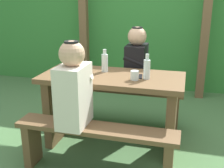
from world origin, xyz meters
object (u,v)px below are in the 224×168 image
(bench_far, at_px, (123,98))
(bench_near, at_px, (96,140))
(picnic_table, at_px, (112,98))
(bottle_left, at_px, (105,62))
(drinking_glass, at_px, (135,75))
(cell_phone, at_px, (139,76))
(person_black_coat, at_px, (136,61))
(bottle_right, at_px, (147,69))
(person_white_shirt, at_px, (73,88))

(bench_far, bearing_deg, bench_near, -90.00)
(picnic_table, relative_size, bottle_left, 6.05)
(picnic_table, xyz_separation_m, drinking_glass, (0.24, -0.09, 0.29))
(bench_near, distance_m, bench_far, 1.07)
(picnic_table, relative_size, cell_phone, 10.00)
(bottle_left, bearing_deg, bench_near, -80.55)
(bench_far, bearing_deg, person_black_coat, -1.30)
(bench_near, distance_m, bottle_right, 0.81)
(bench_far, bearing_deg, bottle_left, -104.44)
(person_white_shirt, bearing_deg, drinking_glass, 45.60)
(bench_near, height_order, drinking_glass, drinking_glass)
(bottle_left, relative_size, cell_phone, 1.65)
(picnic_table, bearing_deg, person_white_shirt, -109.38)
(bench_far, relative_size, bottle_left, 6.05)
(person_black_coat, distance_m, cell_phone, 0.53)
(picnic_table, relative_size, person_white_shirt, 1.95)
(picnic_table, height_order, bottle_right, bottle_right)
(drinking_glass, bearing_deg, bottle_left, 149.34)
(bench_far, bearing_deg, cell_phone, -63.35)
(person_black_coat, bearing_deg, bottle_right, -70.48)
(bottle_left, distance_m, bottle_right, 0.47)
(person_black_coat, bearing_deg, bench_far, 178.70)
(cell_phone, bearing_deg, person_black_coat, 95.39)
(bench_far, height_order, drinking_glass, drinking_glass)
(drinking_glass, relative_size, bottle_left, 0.38)
(bottle_right, bearing_deg, picnic_table, 175.08)
(drinking_glass, bearing_deg, person_white_shirt, -134.40)
(person_black_coat, relative_size, drinking_glass, 8.24)
(picnic_table, bearing_deg, person_black_coat, 74.62)
(bottle_right, distance_m, cell_phone, 0.13)
(bench_near, xyz_separation_m, bottle_right, (0.34, 0.50, 0.53))
(picnic_table, distance_m, person_black_coat, 0.61)
(person_white_shirt, xyz_separation_m, cell_phone, (0.45, 0.54, -0.02))
(person_black_coat, bearing_deg, bench_near, -97.81)
(bottle_right, bearing_deg, person_white_shirt, -136.69)
(drinking_glass, bearing_deg, bench_near, -118.75)
(bench_near, xyz_separation_m, cell_phone, (0.26, 0.55, 0.44))
(bench_near, bearing_deg, bottle_left, 99.45)
(bench_far, bearing_deg, person_white_shirt, -99.95)
(person_black_coat, xyz_separation_m, cell_phone, (0.12, -0.52, -0.02))
(bench_far, distance_m, person_white_shirt, 1.17)
(bench_near, height_order, person_white_shirt, person_white_shirt)
(drinking_glass, relative_size, bottle_right, 0.37)
(bench_far, xyz_separation_m, drinking_glass, (0.24, -0.63, 0.48))
(person_white_shirt, distance_m, drinking_glass, 0.61)
(bench_far, distance_m, bottle_right, 0.85)
(bench_near, height_order, bench_far, same)
(drinking_glass, relative_size, cell_phone, 0.62)
(bench_near, relative_size, cell_phone, 10.00)
(person_white_shirt, height_order, drinking_glass, person_white_shirt)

